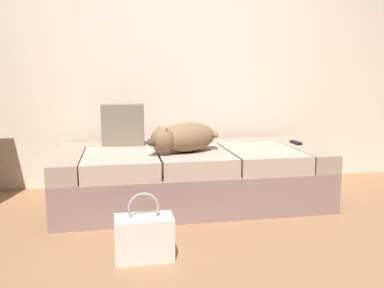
# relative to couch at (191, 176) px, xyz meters

# --- Properties ---
(ground_plane) EXTENTS (10.00, 10.00, 0.00)m
(ground_plane) POSITION_rel_couch_xyz_m (0.00, -1.15, -0.22)
(ground_plane) COLOR #956946
(back_wall) EXTENTS (6.40, 0.10, 2.80)m
(back_wall) POSITION_rel_couch_xyz_m (0.00, 0.71, 1.18)
(back_wall) COLOR beige
(back_wall) RESTS_ON ground
(couch) EXTENTS (2.04, 0.94, 0.43)m
(couch) POSITION_rel_couch_xyz_m (0.00, 0.00, 0.00)
(couch) COLOR gray
(couch) RESTS_ON ground
(dog_tan) EXTENTS (0.61, 0.46, 0.22)m
(dog_tan) POSITION_rel_couch_xyz_m (-0.07, -0.11, 0.33)
(dog_tan) COLOR brown
(dog_tan) RESTS_ON couch
(tv_remote) EXTENTS (0.05, 0.15, 0.02)m
(tv_remote) POSITION_rel_couch_xyz_m (0.92, 0.09, 0.23)
(tv_remote) COLOR black
(tv_remote) RESTS_ON couch
(throw_pillow) EXTENTS (0.35, 0.15, 0.34)m
(throw_pillow) POSITION_rel_couch_xyz_m (-0.52, 0.27, 0.39)
(throw_pillow) COLOR #756855
(throw_pillow) RESTS_ON couch
(handbag) EXTENTS (0.32, 0.18, 0.38)m
(handbag) POSITION_rel_couch_xyz_m (-0.43, -0.94, -0.09)
(handbag) COLOR silver
(handbag) RESTS_ON ground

